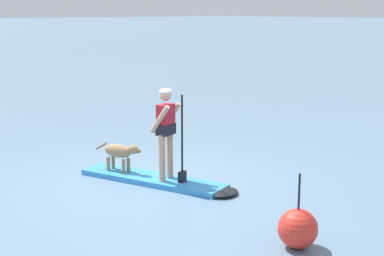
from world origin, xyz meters
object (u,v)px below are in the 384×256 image
at_px(person_paddler, 167,127).
at_px(marker_buoy, 298,229).
at_px(paddleboard, 163,181).
at_px(dog, 120,152).

distance_m(person_paddler, marker_buoy, 3.57).
relative_size(person_paddler, marker_buoy, 1.62).
bearing_deg(paddleboard, marker_buoy, -8.14).
distance_m(person_paddler, dog, 1.24).
relative_size(dog, marker_buoy, 1.01).
distance_m(paddleboard, marker_buoy, 3.57).
xyz_separation_m(paddleboard, person_paddler, (0.10, 0.03, 1.04)).
bearing_deg(person_paddler, dog, -163.08).
bearing_deg(marker_buoy, dog, 177.21).
xyz_separation_m(paddleboard, dog, (-0.94, -0.29, 0.43)).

